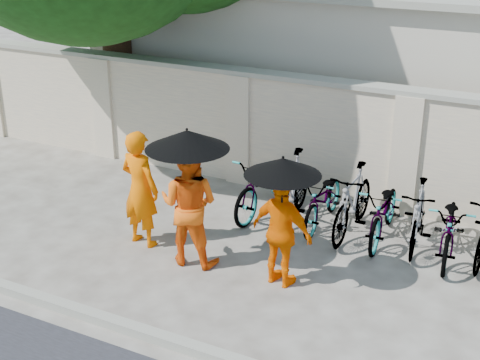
% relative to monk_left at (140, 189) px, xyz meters
% --- Properties ---
extents(ground, '(80.00, 80.00, 0.00)m').
position_rel_monk_left_xyz_m(ground, '(1.20, -0.28, -0.89)').
color(ground, '#A5A195').
extents(kerb, '(40.00, 0.16, 0.12)m').
position_rel_monk_left_xyz_m(kerb, '(1.20, -1.98, -0.83)').
color(kerb, gray).
rests_on(kerb, ground).
extents(compound_wall, '(20.00, 0.30, 2.00)m').
position_rel_monk_left_xyz_m(compound_wall, '(2.20, 2.92, 0.11)').
color(compound_wall, beige).
rests_on(compound_wall, ground).
extents(building_behind, '(14.00, 6.00, 3.20)m').
position_rel_monk_left_xyz_m(building_behind, '(3.20, 6.72, 0.71)').
color(building_behind, '#BFB7A2').
rests_on(building_behind, ground).
extents(monk_left, '(0.70, 0.51, 1.78)m').
position_rel_monk_left_xyz_m(monk_left, '(0.00, 0.00, 0.00)').
color(monk_left, '#FA6900').
rests_on(monk_left, ground).
extents(monk_center, '(0.93, 0.76, 1.77)m').
position_rel_monk_left_xyz_m(monk_center, '(0.93, -0.15, -0.00)').
color(monk_center, '#FB5F0E').
rests_on(monk_center, ground).
extents(parasol_center, '(1.14, 1.14, 1.00)m').
position_rel_monk_left_xyz_m(parasol_center, '(0.98, -0.23, 0.98)').
color(parasol_center, black).
rests_on(parasol_center, ground).
extents(monk_right, '(0.96, 0.54, 1.54)m').
position_rel_monk_left_xyz_m(monk_right, '(2.33, -0.13, -0.12)').
color(monk_right, '#FA6C00').
rests_on(monk_right, ground).
extents(parasol_right, '(0.98, 0.98, 0.97)m').
position_rel_monk_left_xyz_m(parasol_right, '(2.35, -0.21, 0.84)').
color(parasol_right, black).
rests_on(parasol_right, ground).
extents(bike_0, '(0.83, 1.99, 1.02)m').
position_rel_monk_left_xyz_m(bike_0, '(1.21, 1.83, -0.38)').
color(bike_0, gray).
rests_on(bike_0, ground).
extents(bike_1, '(0.72, 1.95, 1.15)m').
position_rel_monk_left_xyz_m(bike_1, '(1.70, 1.66, -0.31)').
color(bike_1, gray).
rests_on(bike_1, ground).
extents(bike_2, '(0.63, 1.68, 0.87)m').
position_rel_monk_left_xyz_m(bike_2, '(2.20, 1.82, -0.45)').
color(bike_2, gray).
rests_on(bike_2, ground).
extents(bike_3, '(0.51, 1.79, 1.07)m').
position_rel_monk_left_xyz_m(bike_3, '(2.70, 1.74, -0.35)').
color(bike_3, gray).
rests_on(bike_3, ground).
extents(bike_4, '(0.73, 1.78, 0.91)m').
position_rel_monk_left_xyz_m(bike_4, '(3.19, 1.76, -0.43)').
color(bike_4, gray).
rests_on(bike_4, ground).
extents(bike_5, '(0.65, 1.67, 0.98)m').
position_rel_monk_left_xyz_m(bike_5, '(3.69, 1.78, -0.40)').
color(bike_5, gray).
rests_on(bike_5, ground).
extents(bike_6, '(0.83, 1.82, 0.92)m').
position_rel_monk_left_xyz_m(bike_6, '(4.19, 1.66, -0.43)').
color(bike_6, gray).
rests_on(bike_6, ground).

